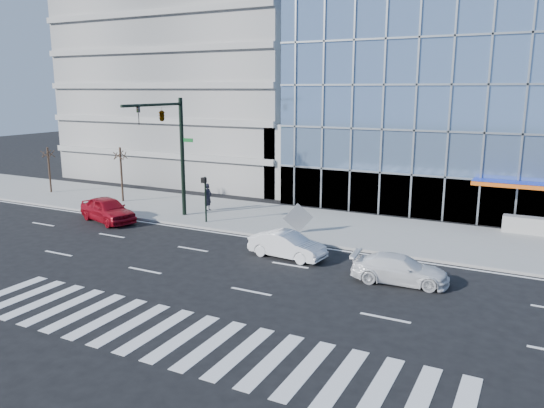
% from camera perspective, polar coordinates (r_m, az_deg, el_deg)
% --- Properties ---
extents(ground, '(160.00, 160.00, 0.00)m').
position_cam_1_polar(ground, '(26.98, 1.96, -6.59)').
color(ground, black).
rests_on(ground, ground).
extents(sidewalk, '(120.00, 8.00, 0.15)m').
position_cam_1_polar(sidewalk, '(34.06, 7.75, -2.54)').
color(sidewalk, gray).
rests_on(sidewalk, ground).
extents(parking_garage, '(24.00, 24.00, 20.00)m').
position_cam_1_polar(parking_garage, '(58.01, -5.01, 13.51)').
color(parking_garage, gray).
rests_on(parking_garage, ground).
extents(ramp_block, '(6.00, 8.00, 6.00)m').
position_cam_1_polar(ramp_block, '(44.80, 4.94, 4.91)').
color(ramp_block, gray).
rests_on(ramp_block, ground).
extents(tower_backdrop, '(14.00, 14.00, 48.00)m').
position_cam_1_polar(tower_backdrop, '(102.81, 3.81, 20.82)').
color(tower_backdrop, gray).
rests_on(tower_backdrop, ground).
extents(traffic_signal, '(1.14, 5.74, 8.00)m').
position_cam_1_polar(traffic_signal, '(35.37, -11.12, 7.91)').
color(traffic_signal, black).
rests_on(traffic_signal, sidewalk).
extents(ped_signal_post, '(0.30, 0.33, 3.00)m').
position_cam_1_polar(ped_signal_post, '(34.72, -7.23, 1.26)').
color(ped_signal_post, black).
rests_on(ped_signal_post, sidewalk).
extents(street_tree_near, '(1.10, 1.10, 4.23)m').
position_cam_1_polar(street_tree_near, '(42.37, -16.00, 5.11)').
color(street_tree_near, '#332319').
rests_on(street_tree_near, sidewalk).
extents(street_tree_far, '(1.10, 1.10, 3.87)m').
position_cam_1_polar(street_tree_far, '(48.22, -22.97, 5.04)').
color(street_tree_far, '#332319').
rests_on(street_tree_far, sidewalk).
extents(white_suv, '(4.58, 2.25, 1.28)m').
position_cam_1_polar(white_suv, '(25.15, 13.58, -6.83)').
color(white_suv, white).
rests_on(white_suv, ground).
extents(white_sedan, '(4.28, 1.85, 1.37)m').
position_cam_1_polar(white_sedan, '(27.97, 1.65, -4.43)').
color(white_sedan, white).
rests_on(white_sedan, ground).
extents(red_sedan, '(5.22, 3.35, 1.65)m').
position_cam_1_polar(red_sedan, '(37.09, -17.26, -0.57)').
color(red_sedan, maroon).
rests_on(red_sedan, ground).
extents(pedestrian, '(0.51, 0.74, 1.98)m').
position_cam_1_polar(pedestrian, '(38.20, -6.90, 0.75)').
color(pedestrian, black).
rests_on(pedestrian, sidewalk).
extents(tilted_panel, '(1.64, 0.94, 1.84)m').
position_cam_1_polar(tilted_panel, '(32.15, 2.83, -1.51)').
color(tilted_panel, '#9B9B9B').
rests_on(tilted_panel, sidewalk).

